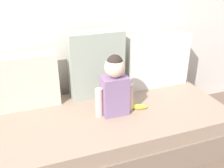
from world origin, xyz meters
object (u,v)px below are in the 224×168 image
throw_pillow_center (96,64)px  throw_pillow_right (157,61)px  toddler (115,86)px  banana (137,107)px  couch (110,131)px  throw_pillow_left (25,82)px

throw_pillow_center → throw_pillow_right: size_ratio=0.97×
toddler → banana: (0.19, -0.01, -0.22)m
toddler → throw_pillow_right: bearing=32.3°
couch → throw_pillow_right: bearing=29.8°
couch → throw_pillow_right: 0.82m
couch → throw_pillow_center: throw_pillow_center is taller
throw_pillow_left → toddler: (0.64, -0.36, 0.02)m
banana → toddler: bearing=178.1°
couch → toddler: size_ratio=4.01×
couch → throw_pillow_center: bearing=90.0°
throw_pillow_left → toddler: 0.73m
couch → throw_pillow_left: bearing=150.2°
throw_pillow_right → toddler: throw_pillow_right is taller
banana → throw_pillow_center: bearing=121.8°
throw_pillow_center → toddler: (0.03, -0.36, -0.05)m
throw_pillow_left → banana: 0.93m
toddler → banana: 0.29m
couch → toddler: toddler is taller
throw_pillow_center → banana: 0.51m
throw_pillow_center → throw_pillow_right: (0.60, 0.00, -0.04)m
couch → toddler: 0.42m
throw_pillow_left → throw_pillow_center: bearing=0.0°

